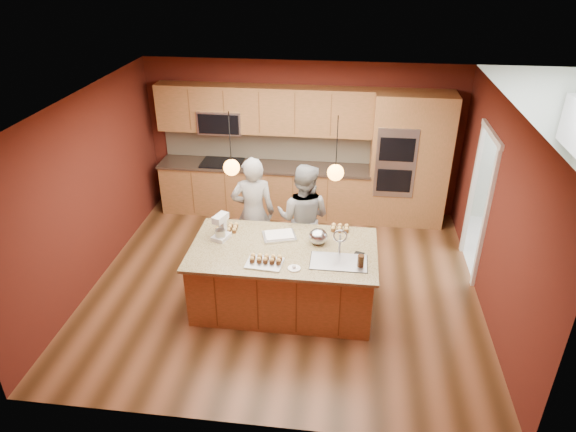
# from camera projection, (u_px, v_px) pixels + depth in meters

# --- Properties ---
(floor) EXTENTS (5.50, 5.50, 0.00)m
(floor) POSITION_uv_depth(u_px,v_px,m) (284.00, 284.00, 7.51)
(floor) COLOR #402713
(floor) RESTS_ON ground
(ceiling) EXTENTS (5.50, 5.50, 0.00)m
(ceiling) POSITION_uv_depth(u_px,v_px,m) (284.00, 102.00, 6.23)
(ceiling) COLOR silver
(ceiling) RESTS_ON ground
(wall_back) EXTENTS (5.50, 0.00, 5.50)m
(wall_back) POSITION_uv_depth(u_px,v_px,m) (302.00, 138.00, 9.05)
(wall_back) COLOR #4D1911
(wall_back) RESTS_ON ground
(wall_front) EXTENTS (5.50, 0.00, 5.50)m
(wall_front) POSITION_uv_depth(u_px,v_px,m) (249.00, 323.00, 4.68)
(wall_front) COLOR #4D1911
(wall_front) RESTS_ON ground
(wall_left) EXTENTS (0.00, 5.00, 5.00)m
(wall_left) POSITION_uv_depth(u_px,v_px,m) (89.00, 191.00, 7.17)
(wall_left) COLOR #4D1911
(wall_left) RESTS_ON ground
(wall_right) EXTENTS (0.00, 5.00, 5.00)m
(wall_right) POSITION_uv_depth(u_px,v_px,m) (497.00, 213.00, 6.57)
(wall_right) COLOR #4D1911
(wall_right) RESTS_ON ground
(cabinet_run) EXTENTS (3.74, 0.64, 2.30)m
(cabinet_run) POSITION_uv_depth(u_px,v_px,m) (263.00, 161.00, 9.08)
(cabinet_run) COLOR brown
(cabinet_run) RESTS_ON floor
(oven_column) EXTENTS (1.30, 0.62, 2.30)m
(oven_column) POSITION_uv_depth(u_px,v_px,m) (409.00, 160.00, 8.68)
(oven_column) COLOR brown
(oven_column) RESTS_ON floor
(doorway_trim) EXTENTS (0.08, 1.11, 2.20)m
(doorway_trim) POSITION_uv_depth(u_px,v_px,m) (478.00, 206.00, 7.41)
(doorway_trim) COLOR silver
(doorway_trim) RESTS_ON wall_right
(pendant_left) EXTENTS (0.20, 0.20, 0.80)m
(pendant_left) POSITION_uv_depth(u_px,v_px,m) (232.00, 167.00, 6.23)
(pendant_left) COLOR black
(pendant_left) RESTS_ON ceiling
(pendant_right) EXTENTS (0.20, 0.20, 0.80)m
(pendant_right) POSITION_uv_depth(u_px,v_px,m) (336.00, 172.00, 6.09)
(pendant_right) COLOR black
(pendant_right) RESTS_ON ceiling
(island) EXTENTS (2.43, 1.36, 1.28)m
(island) POSITION_uv_depth(u_px,v_px,m) (285.00, 276.00, 6.89)
(island) COLOR brown
(island) RESTS_ON floor
(person_left) EXTENTS (0.71, 0.53, 1.76)m
(person_left) POSITION_uv_depth(u_px,v_px,m) (253.00, 213.00, 7.57)
(person_left) COLOR black
(person_left) RESTS_ON floor
(person_right) EXTENTS (0.93, 0.79, 1.69)m
(person_right) POSITION_uv_depth(u_px,v_px,m) (303.00, 218.00, 7.51)
(person_right) COLOR slate
(person_right) RESTS_ON floor
(stand_mixer) EXTENTS (0.25, 0.29, 0.35)m
(stand_mixer) POSITION_uv_depth(u_px,v_px,m) (221.00, 228.00, 6.84)
(stand_mixer) COLOR silver
(stand_mixer) RESTS_ON island
(sheet_cake) EXTENTS (0.51, 0.43, 0.05)m
(sheet_cake) POSITION_uv_depth(u_px,v_px,m) (279.00, 236.00, 6.93)
(sheet_cake) COLOR silver
(sheet_cake) RESTS_ON island
(cooling_rack) EXTENTS (0.47, 0.36, 0.02)m
(cooling_rack) POSITION_uv_depth(u_px,v_px,m) (265.00, 263.00, 6.36)
(cooling_rack) COLOR #B0B3B8
(cooling_rack) RESTS_ON island
(mixing_bowl) EXTENTS (0.25, 0.25, 0.21)m
(mixing_bowl) POSITION_uv_depth(u_px,v_px,m) (318.00, 236.00, 6.75)
(mixing_bowl) COLOR #B0B3B7
(mixing_bowl) RESTS_ON island
(plate) EXTENTS (0.16, 0.16, 0.01)m
(plate) POSITION_uv_depth(u_px,v_px,m) (294.00, 268.00, 6.26)
(plate) COLOR white
(plate) RESTS_ON island
(tumbler) EXTENTS (0.08, 0.08, 0.16)m
(tumbler) POSITION_uv_depth(u_px,v_px,m) (361.00, 261.00, 6.27)
(tumbler) COLOR #341F10
(tumbler) RESTS_ON island
(phone) EXTENTS (0.13, 0.10, 0.01)m
(phone) POSITION_uv_depth(u_px,v_px,m) (359.00, 253.00, 6.57)
(phone) COLOR black
(phone) RESTS_ON island
(cupcakes_left) EXTENTS (0.31, 0.24, 0.07)m
(cupcakes_left) POSITION_uv_depth(u_px,v_px,m) (227.00, 227.00, 7.11)
(cupcakes_left) COLOR tan
(cupcakes_left) RESTS_ON island
(cupcakes_rack) EXTENTS (0.41, 0.17, 0.07)m
(cupcakes_rack) POSITION_uv_depth(u_px,v_px,m) (266.00, 259.00, 6.37)
(cupcakes_rack) COLOR tan
(cupcakes_rack) RESTS_ON island
(cupcakes_right) EXTENTS (0.26, 0.17, 0.08)m
(cupcakes_right) POSITION_uv_depth(u_px,v_px,m) (340.00, 228.00, 7.08)
(cupcakes_right) COLOR tan
(cupcakes_right) RESTS_ON island
(washer) EXTENTS (0.70, 0.72, 1.07)m
(washer) POSITION_uv_depth(u_px,v_px,m) (575.00, 243.00, 7.49)
(washer) COLOR silver
(washer) RESTS_ON floor
(dryer) EXTENTS (0.71, 0.73, 0.98)m
(dryer) POSITION_uv_depth(u_px,v_px,m) (561.00, 223.00, 8.11)
(dryer) COLOR silver
(dryer) RESTS_ON floor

